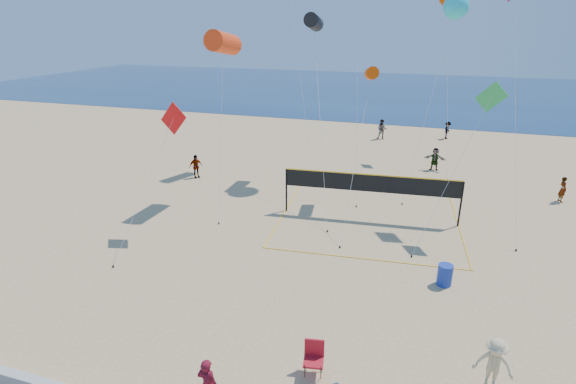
% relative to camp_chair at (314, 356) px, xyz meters
% --- Properties ---
extents(ground, '(120.00, 120.00, 0.00)m').
position_rel_camp_chair_xyz_m(ground, '(-1.42, -0.34, -0.65)').
color(ground, '#D6B079').
rests_on(ground, ground).
extents(ocean, '(140.00, 50.00, 0.03)m').
position_rel_camp_chair_xyz_m(ocean, '(-1.42, 61.66, -0.63)').
color(ocean, navy).
rests_on(ocean, ground).
extents(bystander_b, '(1.21, 0.81, 1.74)m').
position_rel_camp_chair_xyz_m(bystander_b, '(5.17, 0.98, 0.23)').
color(bystander_b, '#D3BC8D').
rests_on(bystander_b, ground).
extents(far_person_0, '(0.90, 1.00, 1.64)m').
position_rel_camp_chair_xyz_m(far_person_0, '(-12.48, 15.50, 0.17)').
color(far_person_0, gray).
rests_on(far_person_0, ground).
extents(far_person_1, '(1.58, 0.69, 1.65)m').
position_rel_camp_chair_xyz_m(far_person_1, '(3.28, 22.36, 0.18)').
color(far_person_1, gray).
rests_on(far_person_1, ground).
extents(far_person_2, '(0.52, 0.65, 1.57)m').
position_rel_camp_chair_xyz_m(far_person_2, '(10.67, 18.23, 0.14)').
color(far_person_2, gray).
rests_on(far_person_2, ground).
extents(far_person_3, '(0.96, 0.79, 1.82)m').
position_rel_camp_chair_xyz_m(far_person_3, '(-1.48, 30.43, 0.27)').
color(far_person_3, gray).
rests_on(far_person_3, ground).
extents(far_person_4, '(0.85, 1.15, 1.59)m').
position_rel_camp_chair_xyz_m(far_person_4, '(4.28, 32.38, 0.15)').
color(far_person_4, gray).
rests_on(far_person_4, ground).
extents(camp_chair, '(0.70, 0.83, 1.26)m').
position_rel_camp_chair_xyz_m(camp_chair, '(0.00, 0.00, 0.00)').
color(camp_chair, red).
rests_on(camp_chair, ground).
extents(trash_barrel, '(0.77, 0.77, 0.91)m').
position_rel_camp_chair_xyz_m(trash_barrel, '(3.90, 6.47, -0.19)').
color(trash_barrel, '#1933A2').
rests_on(trash_barrel, ground).
extents(volleyball_net, '(10.36, 10.22, 2.57)m').
position_rel_camp_chair_xyz_m(volleyball_net, '(-0.04, 12.27, 1.13)').
color(volleyball_net, black).
rests_on(volleyball_net, ground).
extents(kite_0, '(1.69, 5.29, 9.85)m').
position_rel_camp_chair_xyz_m(kite_0, '(-8.68, 12.89, 8.46)').
color(kite_0, '#FF3D10').
rests_on(kite_0, ground).
extents(kite_1, '(3.90, 10.33, 10.77)m').
position_rel_camp_chair_xyz_m(kite_1, '(-5.15, 18.99, 9.51)').
color(kite_1, black).
rests_on(kite_1, ground).
extents(kite_2, '(1.04, 8.03, 7.94)m').
position_rel_camp_chair_xyz_m(kite_2, '(-0.80, 15.39, 6.82)').
color(kite_2, '#E64803').
rests_on(kite_2, ground).
extents(kite_3, '(1.83, 4.72, 6.70)m').
position_rel_camp_chair_xyz_m(kite_3, '(-9.18, 7.71, 4.95)').
color(kite_3, red).
rests_on(kite_3, ground).
extents(kite_4, '(3.45, 4.02, 7.70)m').
position_rel_camp_chair_xyz_m(kite_4, '(5.05, 11.86, 5.90)').
color(kite_4, green).
rests_on(kite_4, ground).
extents(kite_7, '(2.76, 8.16, 11.89)m').
position_rel_camp_chair_xyz_m(kite_7, '(3.43, 22.02, 10.45)').
color(kite_7, '#22CDE8').
rests_on(kite_7, ground).
extents(kite_9, '(1.95, 6.89, 12.43)m').
position_rel_camp_chair_xyz_m(kite_9, '(3.03, 26.11, 10.08)').
color(kite_9, '#E64803').
rests_on(kite_9, ground).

